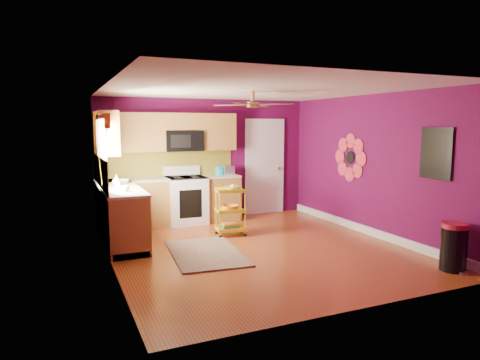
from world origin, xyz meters
name	(u,v)px	position (x,y,z in m)	size (l,w,h in m)	color
ground	(258,248)	(0.00, 0.00, 0.00)	(5.00, 5.00, 0.00)	maroon
room_envelope	(260,146)	(0.03, 0.00, 1.63)	(4.54, 5.04, 2.52)	#53093D
lower_cabinets	(150,208)	(-1.35, 1.82, 0.43)	(2.81, 2.31, 0.94)	brown
electric_range	(186,199)	(-0.55, 2.17, 0.48)	(0.76, 0.66, 1.13)	white
upper_cabinetry	(150,134)	(-1.24, 2.17, 1.80)	(2.80, 2.30, 1.26)	brown
left_window	(102,139)	(-2.22, 1.05, 1.74)	(0.08, 1.35, 1.08)	white
panel_door	(264,168)	(1.35, 2.47, 1.02)	(0.95, 0.11, 2.15)	white
right_wall_art	(385,156)	(2.23, -0.34, 1.44)	(0.04, 2.74, 1.04)	black
ceiling_fan	(253,104)	(0.00, 0.20, 2.29)	(1.01, 1.01, 0.26)	#BF8C3F
shag_rug	(206,253)	(-0.86, 0.06, 0.01)	(1.03, 1.67, 0.02)	black
rolling_cart	(231,209)	(-0.08, 0.92, 0.47)	(0.56, 0.44, 0.92)	yellow
trash_can	(454,247)	(1.98, -2.00, 0.33)	(0.40, 0.41, 0.66)	black
teal_kettle	(220,171)	(0.21, 2.28, 1.02)	(0.18, 0.18, 0.21)	teal
toaster	(229,170)	(0.40, 2.23, 1.03)	(0.22, 0.15, 0.18)	beige
soap_bottle_a	(117,184)	(-2.01, 1.03, 1.03)	(0.08, 0.08, 0.17)	#EA3F72
soap_bottle_b	(117,180)	(-1.97, 1.45, 1.03)	(0.14, 0.14, 0.18)	white
counter_dish	(121,181)	(-1.86, 1.70, 0.97)	(0.27, 0.27, 0.07)	white
counter_cup	(126,189)	(-1.93, 0.70, 0.99)	(0.12, 0.12, 0.09)	white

